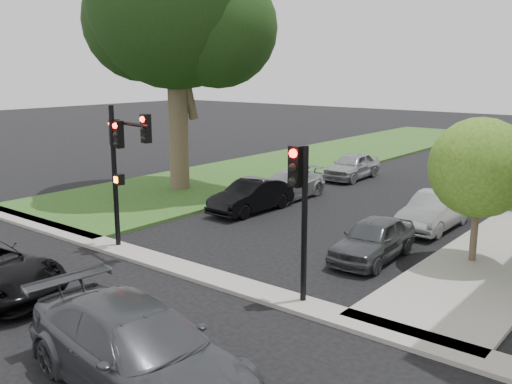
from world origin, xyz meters
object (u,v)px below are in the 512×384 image
Objects in this scene: car_cross_far at (138,350)px; car_parked_1 at (434,211)px; eucalyptus at (174,1)px; car_parked_3 at (512,169)px; traffic_signal_main at (121,152)px; small_tree_a at (480,168)px; car_parked_2 at (488,185)px; car_parked_0 at (373,239)px; car_parked_6 at (288,185)px; car_parked_5 at (251,196)px; traffic_signal_secondary at (300,195)px; car_parked_7 at (352,166)px.

car_parked_1 is (0.08, 14.36, -0.13)m from car_cross_far.
eucalyptus is at bearing -174.62° from car_parked_1.
car_parked_3 reaches higher than car_parked_1.
traffic_signal_main is at bearing -113.68° from car_parked_3.
car_parked_2 is at bearing 104.29° from small_tree_a.
eucalyptus is 2.90× the size of small_tree_a.
car_parked_0 is 0.87× the size of car_parked_6.
car_parked_0 is (12.58, -3.53, -8.44)m from eucalyptus.
car_cross_far is 14.36m from car_parked_1.
car_parked_6 is (-9.83, 3.82, -2.40)m from small_tree_a.
eucalyptus reaches higher than car_parked_3.
traffic_signal_main reaches higher than car_parked_5.
small_tree_a is 3.89m from car_parked_0.
car_parked_6 is at bearing 19.02° from eucalyptus.
car_cross_far reaches higher than car_parked_0.
car_parked_0 is at bearing -91.73° from car_parked_1.
car_parked_1 is at bearing 5.18° from eucalyptus.
small_tree_a is 14.71m from car_parked_3.
car_parked_1 is (7.13, 9.02, -2.65)m from traffic_signal_main.
car_parked_5 is at bearing 89.91° from traffic_signal_main.
car_parked_5 is at bearing -121.90° from car_parked_3.
traffic_signal_secondary is 9.32m from car_parked_1.
small_tree_a is 6.46m from traffic_signal_secondary.
eucalyptus reaches higher than small_tree_a.
traffic_signal_secondary is at bearing -67.17° from car_parked_7.
car_parked_5 is (0.01, 6.70, -2.65)m from traffic_signal_main.
car_parked_3 reaches higher than car_parked_2.
car_cross_far reaches higher than car_parked_5.
small_tree_a is at bearing -6.44° from car_cross_far.
car_parked_7 reaches higher than car_parked_6.
traffic_signal_secondary is 17.78m from car_parked_7.
car_parked_3 is (-0.20, 11.16, 0.09)m from car_parked_1.
car_parked_7 is at bearing 172.14° from car_parked_2.
traffic_signal_main is 1.06× the size of car_parked_3.
eucalyptus is 2.40× the size of car_parked_2.
car_parked_3 is (-2.69, 14.28, -2.28)m from small_tree_a.
traffic_signal_secondary is 1.05× the size of car_parked_0.
eucalyptus is 10.20m from car_parked_5.
car_parked_0 is 0.93× the size of car_parked_7.
car_parked_0 is at bearing -94.58° from car_parked_3.
car_parked_1 is 0.92× the size of car_parked_3.
car_parked_0 is 10.67m from car_parked_2.
car_parked_5 is (-7.12, -2.32, -0.00)m from car_parked_1.
car_parked_1 is 10.19m from car_parked_7.
car_cross_far reaches higher than car_parked_6.
small_tree_a is at bearing -47.38° from car_parked_7.
car_parked_3 is (-0.12, 25.52, -0.05)m from car_cross_far.
car_parked_3 is 1.01× the size of car_parked_6.
small_tree_a is 0.95× the size of traffic_signal_main.
traffic_signal_secondary is at bearing -54.49° from car_parked_6.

